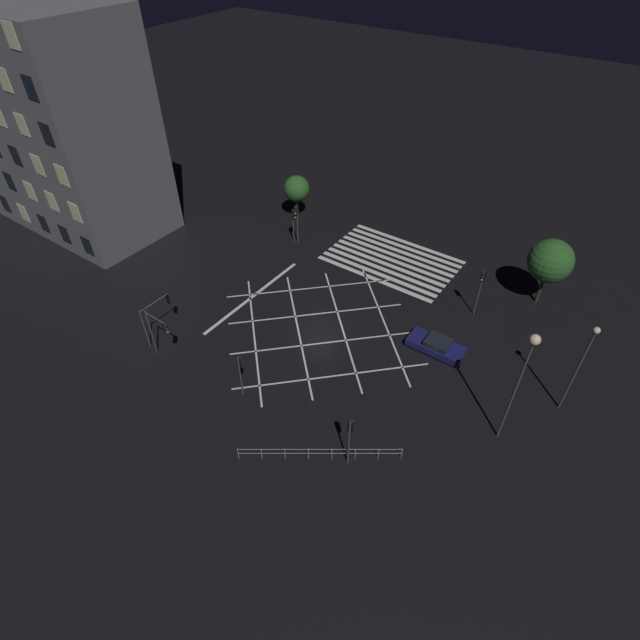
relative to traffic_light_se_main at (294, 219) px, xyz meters
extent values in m
plane|color=black|center=(-9.57, 9.09, -2.64)|extent=(200.00, 200.00, 0.00)
cube|color=silver|center=(-9.57, 0.70, -2.64)|extent=(12.12, 0.50, 0.01)
cube|color=silver|center=(-9.57, -0.20, -2.64)|extent=(12.12, 0.50, 0.01)
cube|color=silver|center=(-9.57, -1.10, -2.64)|extent=(12.12, 0.50, 0.01)
cube|color=silver|center=(-9.57, -2.00, -2.64)|extent=(12.12, 0.50, 0.01)
cube|color=silver|center=(-9.57, -2.90, -2.64)|extent=(12.12, 0.50, 0.01)
cube|color=silver|center=(-9.57, -3.80, -2.64)|extent=(12.12, 0.50, 0.01)
cube|color=silver|center=(-9.57, -4.70, -2.64)|extent=(12.12, 0.50, 0.01)
cube|color=silver|center=(-9.57, -5.60, -2.64)|extent=(12.12, 0.50, 0.01)
cube|color=silver|center=(-9.57, -6.50, -2.64)|extent=(12.12, 0.50, 0.01)
cube|color=silver|center=(-5.76, 5.29, -2.64)|extent=(10.57, 10.57, 0.01)
cube|color=silver|center=(-13.37, 5.29, -2.64)|extent=(10.57, 10.57, 0.01)
cube|color=silver|center=(-8.30, 7.82, -2.64)|extent=(10.57, 10.57, 0.01)
cube|color=silver|center=(-10.84, 7.82, -2.64)|extent=(10.57, 10.57, 0.01)
cube|color=silver|center=(-10.84, 10.36, -2.64)|extent=(10.57, 10.57, 0.01)
cube|color=silver|center=(-8.30, 10.36, -2.64)|extent=(10.57, 10.57, 0.01)
cube|color=silver|center=(-13.37, 12.90, -2.64)|extent=(10.57, 10.57, 0.01)
cube|color=silver|center=(-5.76, 12.90, -2.64)|extent=(10.57, 10.57, 0.01)
cube|color=silver|center=(-2.33, 9.09, -2.64)|extent=(0.30, 12.12, 0.01)
cube|color=slate|center=(29.33, 9.09, 7.55)|extent=(35.33, 10.00, 20.39)
cube|color=black|center=(27.56, 14.12, -0.64)|extent=(1.40, 0.06, 1.80)
cube|color=beige|center=(24.03, 14.12, -0.64)|extent=(1.40, 0.06, 1.80)
cube|color=black|center=(20.49, 14.12, -0.64)|extent=(1.40, 0.06, 1.80)
cube|color=black|center=(16.96, 14.12, -0.64)|extent=(1.40, 0.06, 1.80)
cube|color=black|center=(13.43, 14.12, -0.64)|extent=(1.40, 0.06, 1.80)
cube|color=black|center=(24.03, 14.12, 2.83)|extent=(1.40, 0.06, 1.80)
cube|color=beige|center=(20.49, 14.12, 2.83)|extent=(1.40, 0.06, 1.80)
cube|color=beige|center=(16.96, 14.12, 2.83)|extent=(1.40, 0.06, 1.80)
cube|color=beige|center=(13.43, 14.12, 2.83)|extent=(1.40, 0.06, 1.80)
cube|color=black|center=(20.49, 14.12, 6.31)|extent=(1.40, 0.06, 1.80)
cube|color=beige|center=(16.96, 14.12, 6.31)|extent=(1.40, 0.06, 1.80)
cube|color=beige|center=(13.43, 14.12, 6.31)|extent=(1.40, 0.06, 1.80)
cube|color=beige|center=(16.96, 14.12, 9.79)|extent=(1.40, 0.06, 1.80)
cube|color=black|center=(13.43, 14.12, 9.79)|extent=(1.40, 0.06, 1.80)
cube|color=beige|center=(16.96, 14.12, 13.27)|extent=(1.40, 0.06, 1.80)
cube|color=black|center=(13.43, 14.12, 13.27)|extent=(1.40, 0.06, 1.80)
cube|color=beige|center=(13.43, 14.12, 16.75)|extent=(1.40, 0.06, 1.80)
cylinder|color=#424244|center=(0.09, 0.00, -0.80)|extent=(0.11, 0.11, 3.69)
cube|color=black|center=(-0.04, 0.00, 0.55)|extent=(0.16, 0.28, 0.90)
sphere|color=black|center=(-0.15, 0.00, 0.85)|extent=(0.18, 0.18, 0.18)
sphere|color=black|center=(-0.15, 0.00, 0.55)|extent=(0.18, 0.18, 0.18)
sphere|color=green|center=(-0.15, 0.00, 0.25)|extent=(0.18, 0.18, 0.18)
cube|color=black|center=(0.05, 0.00, 0.55)|extent=(0.02, 0.36, 0.98)
cylinder|color=#424244|center=(-0.88, 18.70, -0.53)|extent=(0.11, 0.11, 4.22)
cylinder|color=#424244|center=(-1.91, 18.70, 1.42)|extent=(2.06, 0.09, 0.09)
cube|color=black|center=(-2.93, 18.70, 0.97)|extent=(0.16, 0.28, 0.90)
sphere|color=black|center=(-3.05, 18.70, 1.27)|extent=(0.18, 0.18, 0.18)
sphere|color=black|center=(-3.05, 18.70, 0.97)|extent=(0.18, 0.18, 0.18)
sphere|color=green|center=(-3.05, 18.70, 0.67)|extent=(0.18, 0.18, 0.18)
cube|color=black|center=(-2.84, 18.70, 0.97)|extent=(0.02, 0.36, 0.98)
cylinder|color=#424244|center=(0.13, 18.55, -0.81)|extent=(0.11, 0.11, 3.68)
cylinder|color=#424244|center=(0.13, 17.20, 0.88)|extent=(0.09, 2.69, 0.09)
cube|color=black|center=(0.13, 15.86, 0.43)|extent=(0.28, 0.16, 0.90)
sphere|color=black|center=(0.13, 15.75, 0.73)|extent=(0.18, 0.18, 0.18)
sphere|color=black|center=(0.13, 15.75, 0.43)|extent=(0.18, 0.18, 0.18)
sphere|color=green|center=(0.13, 15.75, 0.13)|extent=(0.18, 0.18, 0.18)
cube|color=black|center=(0.13, 15.95, 0.43)|extent=(0.36, 0.02, 0.98)
cylinder|color=#424244|center=(-0.28, -0.19, -0.55)|extent=(0.11, 0.11, 4.18)
cube|color=black|center=(-0.28, -0.05, 1.04)|extent=(0.28, 0.16, 0.90)
sphere|color=black|center=(-0.28, 0.06, 1.34)|extent=(0.18, 0.18, 0.18)
sphere|color=black|center=(-0.28, 0.06, 1.04)|extent=(0.18, 0.18, 0.18)
sphere|color=green|center=(-0.28, 0.06, 0.74)|extent=(0.18, 0.18, 0.18)
cube|color=black|center=(-0.28, -0.14, 1.04)|extent=(0.36, 0.02, 0.98)
cylinder|color=#424244|center=(-9.08, 17.95, -0.83)|extent=(0.11, 0.11, 3.62)
cube|color=black|center=(-9.08, 17.81, 0.47)|extent=(0.28, 0.16, 0.90)
sphere|color=black|center=(-9.08, 17.70, 0.77)|extent=(0.18, 0.18, 0.18)
sphere|color=orange|center=(-9.08, 17.70, 0.47)|extent=(0.18, 0.18, 0.18)
sphere|color=black|center=(-9.08, 17.70, 0.17)|extent=(0.18, 0.18, 0.18)
cube|color=black|center=(-9.08, 17.90, 0.47)|extent=(0.36, 0.02, 0.98)
cylinder|color=#424244|center=(-19.15, 0.16, -0.38)|extent=(0.11, 0.11, 4.53)
cube|color=black|center=(-19.15, 0.30, 1.38)|extent=(0.28, 0.16, 0.90)
sphere|color=black|center=(-19.15, 0.41, 1.68)|extent=(0.18, 0.18, 0.18)
sphere|color=black|center=(-19.15, 0.41, 1.38)|extent=(0.18, 0.18, 0.18)
sphere|color=green|center=(-19.15, 0.41, 1.08)|extent=(0.18, 0.18, 0.18)
cube|color=black|center=(-19.15, 0.21, 1.38)|extent=(0.36, 0.02, 0.98)
cylinder|color=#424244|center=(-18.25, 18.38, -0.60)|extent=(0.11, 0.11, 4.09)
cube|color=black|center=(-18.25, 18.25, 0.95)|extent=(0.28, 0.16, 0.90)
sphere|color=red|center=(-18.25, 18.13, 1.25)|extent=(0.18, 0.18, 0.18)
sphere|color=black|center=(-18.25, 18.13, 0.95)|extent=(0.18, 0.18, 0.18)
sphere|color=black|center=(-18.25, 18.13, 0.65)|extent=(0.18, 0.18, 0.18)
cube|color=black|center=(-18.25, 18.34, 0.95)|extent=(0.36, 0.02, 0.98)
cylinder|color=#424244|center=(-27.87, 6.18, 0.91)|extent=(0.14, 0.14, 7.11)
sphere|color=#F9E0B2|center=(-27.87, 6.18, 4.59)|extent=(0.44, 0.44, 0.44)
cylinder|color=#424244|center=(-25.24, 10.98, 1.64)|extent=(0.14, 0.14, 8.56)
sphere|color=#F9E0B2|center=(-25.24, 10.98, 6.11)|extent=(0.64, 0.64, 0.64)
cylinder|color=#38281C|center=(-22.94, -4.59, -1.21)|extent=(0.29, 0.29, 2.87)
sphere|color=#285B23|center=(-22.94, -4.59, 1.59)|extent=(3.65, 3.65, 3.65)
cylinder|color=#38281C|center=(2.79, -4.17, -1.46)|extent=(0.27, 0.27, 2.37)
sphere|color=#285B23|center=(2.79, -4.17, 0.73)|extent=(2.69, 2.69, 2.69)
cube|color=#191951|center=(-18.42, 6.06, -2.16)|extent=(4.43, 1.89, 0.56)
cube|color=black|center=(-18.53, 6.06, -1.67)|extent=(1.86, 1.66, 0.42)
sphere|color=white|center=(-16.25, 6.65, -2.23)|extent=(0.16, 0.16, 0.16)
sphere|color=white|center=(-16.25, 5.48, -2.23)|extent=(0.16, 0.16, 0.16)
cylinder|color=black|center=(-17.05, 6.89, -2.31)|extent=(0.66, 0.20, 0.66)
cylinder|color=black|center=(-17.05, 5.24, -2.31)|extent=(0.66, 0.20, 0.66)
cylinder|color=black|center=(-19.80, 6.89, -2.31)|extent=(0.66, 0.20, 0.66)
cylinder|color=black|center=(-19.80, 5.24, -2.31)|extent=(0.66, 0.20, 0.66)
cylinder|color=#9EA0A5|center=(-12.47, 22.11, -2.12)|extent=(0.05, 0.05, 1.05)
cylinder|color=#9EA0A5|center=(-13.67, 21.27, -2.12)|extent=(0.05, 0.05, 1.05)
cylinder|color=#9EA0A5|center=(-14.87, 20.42, -2.12)|extent=(0.05, 0.05, 1.05)
cylinder|color=#9EA0A5|center=(-16.07, 19.58, -2.12)|extent=(0.05, 0.05, 1.05)
cylinder|color=#9EA0A5|center=(-17.27, 18.73, -2.12)|extent=(0.05, 0.05, 1.05)
cylinder|color=#9EA0A5|center=(-18.46, 17.88, -2.12)|extent=(0.05, 0.05, 1.05)
cylinder|color=#9EA0A5|center=(-19.66, 17.04, -2.12)|extent=(0.05, 0.05, 1.05)
cylinder|color=#9EA0A5|center=(-20.86, 16.19, -2.12)|extent=(0.05, 0.05, 1.05)
cylinder|color=#9EA0A5|center=(-16.67, 19.15, -1.63)|extent=(8.41, 5.95, 0.04)
cylinder|color=#9EA0A5|center=(-16.67, 19.15, -2.07)|extent=(8.41, 5.95, 0.04)
camera|label=1|loc=(-26.99, 33.78, 24.83)|focal=28.00mm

